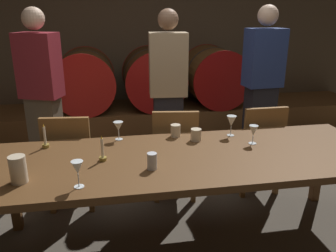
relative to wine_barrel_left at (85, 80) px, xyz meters
The scene contains 23 objects.
ground_plane 2.78m from the wine_barrel_left, 69.83° to the right, with size 9.01×9.01×0.00m, color #4C443A.
back_wall 1.16m from the wine_barrel_left, 30.92° to the left, with size 6.93×0.24×2.44m, color brown.
barrel_shelf 1.09m from the wine_barrel_left, ahead, with size 6.24×0.90×0.38m, color brown.
wine_barrel_left is the anchor object (origin of this frame).
wine_barrel_center 0.94m from the wine_barrel_left, ahead, with size 0.83×0.91×0.83m.
wine_barrel_right 1.83m from the wine_barrel_left, ahead, with size 0.83×0.91×0.83m.
dining_table 2.78m from the wine_barrel_left, 72.38° to the right, with size 2.81×0.96×0.73m.
chair_left 1.98m from the wine_barrel_left, 91.47° to the right, with size 0.44×0.44×0.88m.
chair_center 2.16m from the wine_barrel_left, 65.75° to the right, with size 0.45×0.45×0.88m.
chair_right 2.61m from the wine_barrel_left, 49.47° to the right, with size 0.40×0.40×0.88m.
guest_left 1.37m from the wine_barrel_left, 104.45° to the right, with size 0.44×0.36×1.73m.
guest_center 1.65m from the wine_barrel_left, 56.04° to the right, with size 0.40×0.27×1.72m.
guest_right 2.40m from the wine_barrel_left, 36.72° to the right, with size 0.40×0.27×1.75m.
candle_left 2.32m from the wine_barrel_left, 94.36° to the right, with size 0.05×0.05×0.19m.
candle_right 2.64m from the wine_barrel_left, 84.70° to the right, with size 0.05×0.05×0.18m.
pitcher 2.87m from the wine_barrel_left, 94.94° to the right, with size 0.10×0.10×0.17m.
wine_glass_far_left 2.99m from the wine_barrel_left, 87.94° to the right, with size 0.07×0.07×0.16m.
wine_glass_left 2.27m from the wine_barrel_left, 80.65° to the right, with size 0.08×0.08×0.15m.
wine_glass_center 2.64m from the wine_barrel_left, 61.14° to the right, with size 0.08×0.08×0.17m.
wine_glass_right 2.86m from the wine_barrel_left, 61.23° to the right, with size 0.07×0.07×0.15m.
cup_left 2.87m from the wine_barrel_left, 78.80° to the right, with size 0.06×0.06×0.11m, color silver.
cup_center 2.40m from the wine_barrel_left, 69.85° to the right, with size 0.08×0.08×0.10m, color beige.
cup_right 2.56m from the wine_barrel_left, 67.81° to the right, with size 0.08×0.08×0.09m, color beige.
Camera 1 is at (-0.61, -2.36, 1.72)m, focal length 37.37 mm.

